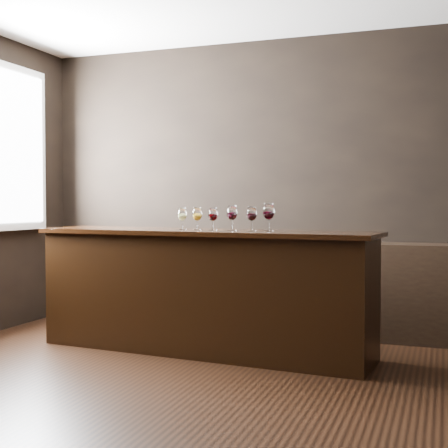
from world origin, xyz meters
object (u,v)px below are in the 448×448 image
(glass_white, at_px, (182,215))
(glass_amber, at_px, (197,215))
(back_bar_shelf, at_px, (322,289))
(glass_red_c, at_px, (252,214))
(glass_red_d, at_px, (269,212))
(glass_red_b, at_px, (232,213))
(glass_red_a, at_px, (213,215))
(bar_counter, at_px, (203,293))

(glass_white, xyz_separation_m, glass_amber, (0.14, -0.02, 0.00))
(back_bar_shelf, distance_m, glass_red_c, 1.27)
(glass_red_d, bearing_deg, glass_red_b, 179.42)
(glass_red_a, bearing_deg, glass_red_d, 2.53)
(back_bar_shelf, height_order, glass_white, glass_white)
(bar_counter, distance_m, glass_white, 0.67)
(back_bar_shelf, distance_m, glass_white, 1.54)
(glass_red_b, bearing_deg, glass_amber, -174.53)
(glass_amber, height_order, glass_red_c, glass_red_c)
(glass_red_d, bearing_deg, glass_red_c, -169.95)
(glass_white, distance_m, glass_red_a, 0.28)
(glass_amber, bearing_deg, glass_white, 170.49)
(glass_red_c, bearing_deg, bar_counter, 176.94)
(glass_white, xyz_separation_m, glass_red_d, (0.74, 0.00, 0.02))
(glass_red_b, xyz_separation_m, glass_red_d, (0.30, -0.00, 0.01))
(glass_red_c, bearing_deg, glass_red_a, 179.47)
(bar_counter, height_order, glass_white, glass_white)
(glass_red_a, relative_size, glass_red_b, 0.91)
(back_bar_shelf, xyz_separation_m, glass_red_d, (-0.25, -0.96, 0.71))
(glass_white, bearing_deg, bar_counter, -0.03)
(glass_amber, distance_m, glass_red_a, 0.14)
(glass_red_d, bearing_deg, bar_counter, -179.90)
(bar_counter, xyz_separation_m, glass_white, (-0.19, 0.00, 0.64))
(glass_red_a, height_order, glass_red_c, glass_red_c)
(glass_red_a, relative_size, glass_red_c, 0.94)
(glass_amber, distance_m, glass_red_c, 0.46)
(glass_amber, xyz_separation_m, glass_red_b, (0.29, 0.03, 0.01))
(glass_red_b, distance_m, glass_red_c, 0.18)
(bar_counter, height_order, glass_red_b, glass_red_b)
(glass_red_a, distance_m, glass_red_d, 0.46)
(back_bar_shelf, distance_m, glass_red_d, 1.22)
(bar_counter, height_order, glass_red_c, glass_red_c)
(back_bar_shelf, bearing_deg, glass_red_b, -119.81)
(glass_amber, relative_size, glass_red_d, 0.86)
(glass_red_c, height_order, glass_red_d, glass_red_d)
(back_bar_shelf, distance_m, glass_red_a, 1.39)
(glass_white, height_order, glass_red_c, glass_red_c)
(glass_red_b, bearing_deg, glass_white, -179.48)
(back_bar_shelf, height_order, glass_amber, glass_amber)
(glass_red_c, bearing_deg, back_bar_shelf, 69.08)
(back_bar_shelf, relative_size, glass_red_d, 11.03)
(bar_counter, bearing_deg, back_bar_shelf, 55.38)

